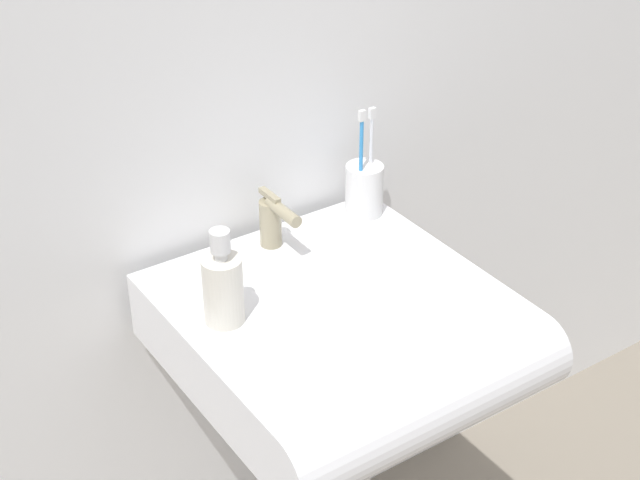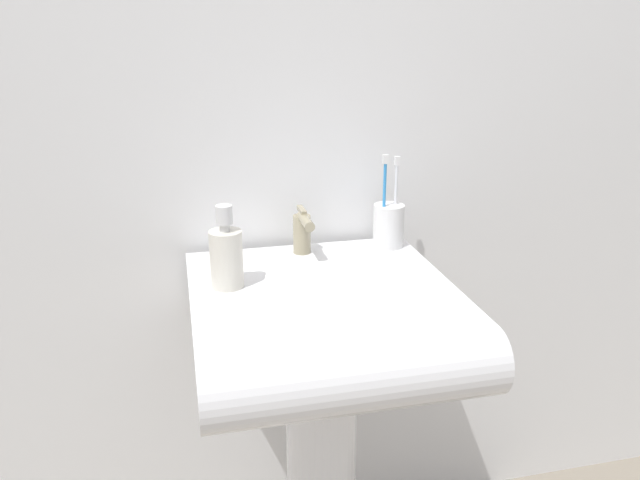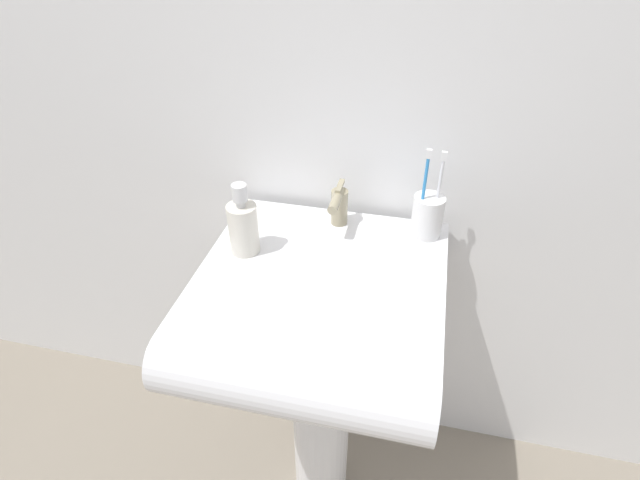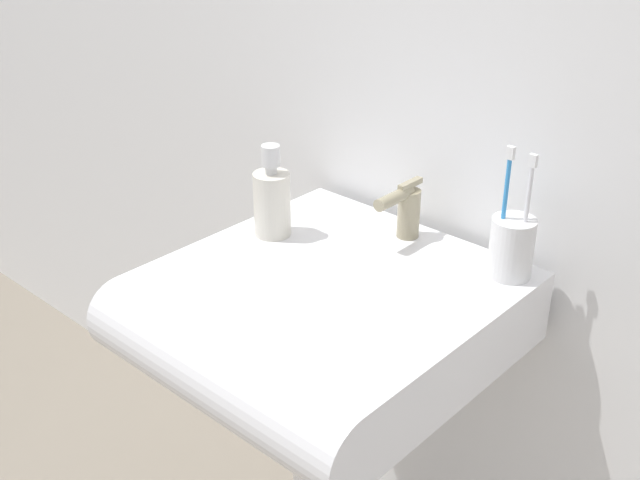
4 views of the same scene
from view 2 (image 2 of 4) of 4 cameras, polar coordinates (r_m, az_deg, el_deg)
wall_back at (r=1.42m, az=-2.63°, el=15.02°), size 5.00×0.05×2.40m
sink_pedestal at (r=1.49m, az=0.11°, el=-20.94°), size 0.15×0.15×0.69m
sink_basin at (r=1.22m, az=0.65°, el=-7.69°), size 0.51×0.55×0.12m
faucet at (r=1.38m, az=-1.59°, el=0.88°), size 0.04×0.11×0.10m
toothbrush_cup at (r=1.44m, az=6.29°, el=1.43°), size 0.07×0.07×0.22m
soap_bottle at (r=1.22m, az=-8.56°, el=-1.42°), size 0.06×0.06×0.17m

